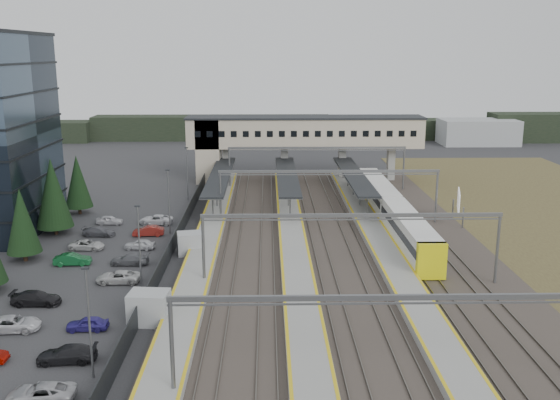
{
  "coord_description": "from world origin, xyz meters",
  "views": [
    {
      "loc": [
        4.12,
        -64.26,
        21.95
      ],
      "look_at": [
        5.62,
        10.91,
        4.0
      ],
      "focal_mm": 40.0,
      "sensor_mm": 36.0,
      "label": 1
    }
  ],
  "objects_px": {
    "relay_cabin_far": "(190,243)",
    "footbridge": "(288,136)",
    "relay_cabin_near": "(149,308)",
    "train": "(392,211)",
    "billboard": "(459,203)"
  },
  "relations": [
    {
      "from": "billboard",
      "to": "footbridge",
      "type": "bearing_deg",
      "value": 126.26
    },
    {
      "from": "footbridge",
      "to": "train",
      "type": "xyz_separation_m",
      "value": [
        12.3,
        -29.54,
        -5.86
      ]
    },
    {
      "from": "footbridge",
      "to": "train",
      "type": "height_order",
      "value": "footbridge"
    },
    {
      "from": "relay_cabin_near",
      "to": "train",
      "type": "xyz_separation_m",
      "value": [
        25.74,
        28.56,
        0.72
      ]
    },
    {
      "from": "billboard",
      "to": "train",
      "type": "bearing_deg",
      "value": -174.33
    },
    {
      "from": "relay_cabin_far",
      "to": "footbridge",
      "type": "relative_size",
      "value": 0.08
    },
    {
      "from": "billboard",
      "to": "relay_cabin_far",
      "type": "bearing_deg",
      "value": -161.2
    },
    {
      "from": "train",
      "to": "relay_cabin_near",
      "type": "bearing_deg",
      "value": -132.03
    },
    {
      "from": "train",
      "to": "footbridge",
      "type": "bearing_deg",
      "value": 112.61
    },
    {
      "from": "relay_cabin_near",
      "to": "relay_cabin_far",
      "type": "bearing_deg",
      "value": 86.32
    },
    {
      "from": "relay_cabin_near",
      "to": "train",
      "type": "height_order",
      "value": "train"
    },
    {
      "from": "relay_cabin_far",
      "to": "relay_cabin_near",
      "type": "bearing_deg",
      "value": -93.68
    },
    {
      "from": "billboard",
      "to": "relay_cabin_near",
      "type": "bearing_deg",
      "value": -139.52
    },
    {
      "from": "relay_cabin_far",
      "to": "footbridge",
      "type": "distance_m",
      "value": 42.39
    },
    {
      "from": "relay_cabin_far",
      "to": "footbridge",
      "type": "height_order",
      "value": "footbridge"
    }
  ]
}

